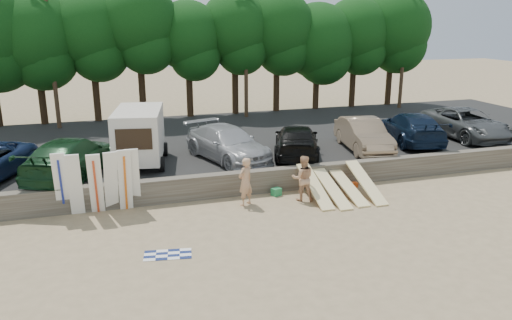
{
  "coord_description": "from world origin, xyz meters",
  "views": [
    {
      "loc": [
        -7.33,
        -16.34,
        7.28
      ],
      "look_at": [
        -1.33,
        3.0,
        1.46
      ],
      "focal_mm": 35.0,
      "sensor_mm": 36.0,
      "label": 1
    }
  ],
  "objects_px": {
    "car_2": "(228,144)",
    "car_4": "(363,135)",
    "box_trailer": "(139,134)",
    "car_5": "(411,128)",
    "beachgoer_b": "(303,178)",
    "car_3": "(296,141)",
    "cooler": "(276,192)",
    "beachgoer_a": "(245,182)",
    "car_6": "(466,123)",
    "car_1": "(72,157)"
  },
  "relations": [
    {
      "from": "beachgoer_b",
      "to": "car_2",
      "type": "bearing_deg",
      "value": -50.29
    },
    {
      "from": "car_4",
      "to": "cooler",
      "type": "height_order",
      "value": "car_4"
    },
    {
      "from": "beachgoer_b",
      "to": "cooler",
      "type": "distance_m",
      "value": 1.43
    },
    {
      "from": "car_2",
      "to": "beachgoer_b",
      "type": "relative_size",
      "value": 2.87
    },
    {
      "from": "car_6",
      "to": "beachgoer_a",
      "type": "relative_size",
      "value": 2.98
    },
    {
      "from": "car_5",
      "to": "beachgoer_a",
      "type": "bearing_deg",
      "value": 36.92
    },
    {
      "from": "beachgoer_a",
      "to": "car_5",
      "type": "bearing_deg",
      "value": 172.53
    },
    {
      "from": "car_6",
      "to": "car_1",
      "type": "bearing_deg",
      "value": -175.86
    },
    {
      "from": "car_5",
      "to": "beachgoer_b",
      "type": "bearing_deg",
      "value": 43.67
    },
    {
      "from": "car_5",
      "to": "beachgoer_a",
      "type": "distance_m",
      "value": 11.63
    },
    {
      "from": "car_2",
      "to": "car_4",
      "type": "bearing_deg",
      "value": -20.21
    },
    {
      "from": "car_3",
      "to": "beachgoer_a",
      "type": "height_order",
      "value": "car_3"
    },
    {
      "from": "car_4",
      "to": "car_6",
      "type": "height_order",
      "value": "car_6"
    },
    {
      "from": "car_5",
      "to": "car_6",
      "type": "xyz_separation_m",
      "value": [
        3.63,
        0.07,
        -0.0
      ]
    },
    {
      "from": "box_trailer",
      "to": "cooler",
      "type": "xyz_separation_m",
      "value": [
        5.23,
        -4.1,
        -1.97
      ]
    },
    {
      "from": "car_5",
      "to": "car_6",
      "type": "relative_size",
      "value": 0.96
    },
    {
      "from": "beachgoer_a",
      "to": "car_1",
      "type": "bearing_deg",
      "value": -60.62
    },
    {
      "from": "car_1",
      "to": "beachgoer_b",
      "type": "bearing_deg",
      "value": 179.38
    },
    {
      "from": "car_3",
      "to": "car_4",
      "type": "height_order",
      "value": "car_4"
    },
    {
      "from": "box_trailer",
      "to": "beachgoer_a",
      "type": "bearing_deg",
      "value": -41.89
    },
    {
      "from": "car_5",
      "to": "cooler",
      "type": "height_order",
      "value": "car_5"
    },
    {
      "from": "box_trailer",
      "to": "car_5",
      "type": "xyz_separation_m",
      "value": [
        14.35,
        -0.13,
        -0.62
      ]
    },
    {
      "from": "car_2",
      "to": "car_5",
      "type": "bearing_deg",
      "value": -15.62
    },
    {
      "from": "car_2",
      "to": "car_6",
      "type": "bearing_deg",
      "value": -15.85
    },
    {
      "from": "box_trailer",
      "to": "cooler",
      "type": "relative_size",
      "value": 11.33
    },
    {
      "from": "box_trailer",
      "to": "beachgoer_a",
      "type": "relative_size",
      "value": 2.19
    },
    {
      "from": "car_5",
      "to": "car_6",
      "type": "bearing_deg",
      "value": -165.37
    },
    {
      "from": "car_3",
      "to": "cooler",
      "type": "distance_m",
      "value": 4.19
    },
    {
      "from": "car_1",
      "to": "beachgoer_a",
      "type": "distance_m",
      "value": 7.65
    },
    {
      "from": "car_2",
      "to": "car_5",
      "type": "distance_m",
      "value": 10.32
    },
    {
      "from": "box_trailer",
      "to": "beachgoer_b",
      "type": "bearing_deg",
      "value": -28.83
    },
    {
      "from": "car_2",
      "to": "beachgoer_b",
      "type": "xyz_separation_m",
      "value": [
        2.04,
        -4.45,
        -0.54
      ]
    },
    {
      "from": "car_2",
      "to": "car_4",
      "type": "distance_m",
      "value": 7.06
    },
    {
      "from": "box_trailer",
      "to": "car_3",
      "type": "relative_size",
      "value": 0.83
    },
    {
      "from": "car_4",
      "to": "car_6",
      "type": "xyz_separation_m",
      "value": [
        6.89,
        0.76,
        0.01
      ]
    },
    {
      "from": "car_3",
      "to": "cooler",
      "type": "bearing_deg",
      "value": 77.44
    },
    {
      "from": "beachgoer_b",
      "to": "car_3",
      "type": "bearing_deg",
      "value": -92.99
    },
    {
      "from": "car_3",
      "to": "car_5",
      "type": "xyz_separation_m",
      "value": [
        6.91,
        0.64,
        0.07
      ]
    },
    {
      "from": "box_trailer",
      "to": "car_3",
      "type": "xyz_separation_m",
      "value": [
        7.43,
        -0.77,
        -0.68
      ]
    },
    {
      "from": "car_3",
      "to": "beachgoer_a",
      "type": "bearing_deg",
      "value": 67.63
    },
    {
      "from": "car_2",
      "to": "cooler",
      "type": "height_order",
      "value": "car_2"
    },
    {
      "from": "cooler",
      "to": "car_2",
      "type": "bearing_deg",
      "value": 88.53
    },
    {
      "from": "car_4",
      "to": "beachgoer_a",
      "type": "relative_size",
      "value": 2.5
    },
    {
      "from": "car_5",
      "to": "cooler",
      "type": "relative_size",
      "value": 14.83
    },
    {
      "from": "car_1",
      "to": "car_3",
      "type": "relative_size",
      "value": 1.12
    },
    {
      "from": "car_2",
      "to": "car_5",
      "type": "relative_size",
      "value": 0.97
    },
    {
      "from": "car_5",
      "to": "car_1",
      "type": "bearing_deg",
      "value": 16.28
    },
    {
      "from": "box_trailer",
      "to": "car_4",
      "type": "relative_size",
      "value": 0.88
    },
    {
      "from": "car_3",
      "to": "cooler",
      "type": "relative_size",
      "value": 13.59
    },
    {
      "from": "box_trailer",
      "to": "car_2",
      "type": "xyz_separation_m",
      "value": [
        4.03,
        -0.5,
        -0.64
      ]
    }
  ]
}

